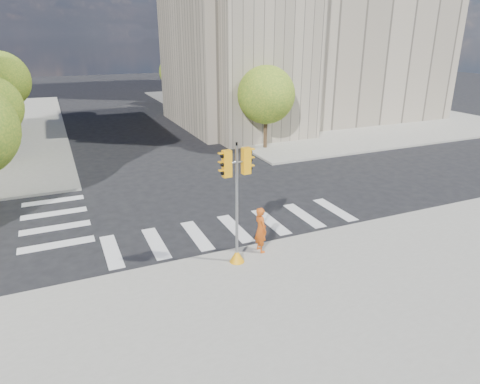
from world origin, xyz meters
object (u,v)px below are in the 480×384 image
object	(u,v)px
traffic_signal	(237,214)
photographer	(261,230)
lamp_far	(195,69)
lamp_near	(249,82)

from	to	relation	value
traffic_signal	photographer	bearing A→B (deg)	14.08
lamp_far	traffic_signal	bearing A→B (deg)	-105.74
lamp_near	photographer	xyz separation A→B (m)	(-8.11, -18.60, -3.51)
photographer	lamp_near	bearing A→B (deg)	-26.38
lamp_near	lamp_far	size ratio (longest dim) A/B	1.00
traffic_signal	photographer	distance (m)	1.63
lamp_far	photographer	world-z (taller)	lamp_far
lamp_far	traffic_signal	distance (m)	34.39
photographer	traffic_signal	bearing A→B (deg)	106.39
lamp_near	lamp_far	world-z (taller)	same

